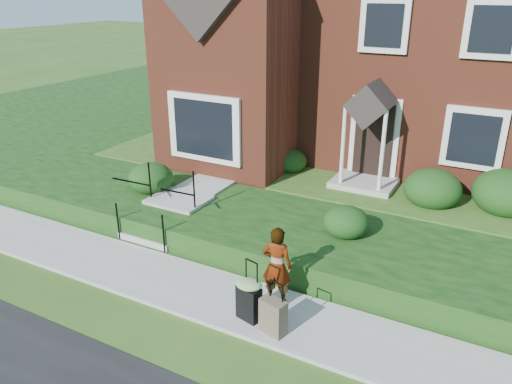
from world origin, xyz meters
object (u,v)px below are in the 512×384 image
Objects in this scene: front_steps at (168,213)px; suitcase_black at (249,297)px; woman at (277,266)px; suitcase_olive at (273,316)px.

front_steps is 4.06m from suitcase_black.
suitcase_olive is at bearing 104.61° from woman.
front_steps is 3.94m from woman.
woman reaches higher than suitcase_black.
suitcase_olive is (3.96, -2.32, -0.07)m from front_steps.
suitcase_black is at bearing 65.71° from woman.
front_steps is at bearing 163.28° from suitcase_olive.
suitcase_black is at bearing -32.52° from front_steps.
woman is 1.34× the size of suitcase_black.
front_steps is 1.32× the size of woman.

